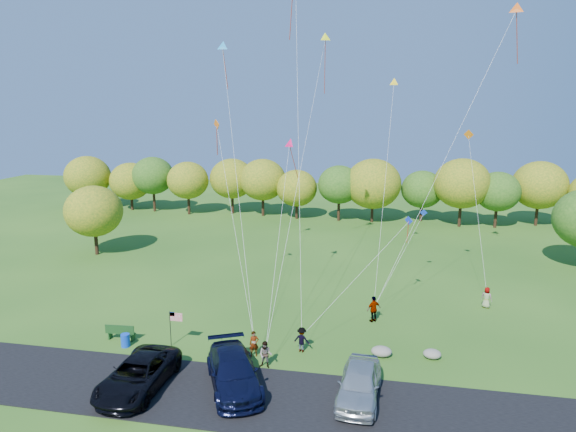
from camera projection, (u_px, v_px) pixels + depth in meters
name	position (u px, v px, depth m)	size (l,w,h in m)	color
ground	(271.00, 361.00, 29.99)	(140.00, 140.00, 0.00)	#275418
asphalt_lane	(254.00, 398.00, 26.14)	(44.00, 6.00, 0.06)	black
treeline	(349.00, 185.00, 63.64)	(75.92, 27.87, 8.64)	#332012
minivan_dark	(138.00, 375.00, 26.76)	(2.72, 5.89, 1.64)	black
minivan_navy	(234.00, 372.00, 26.93)	(2.44, 5.99, 1.74)	black
minivan_silver	(359.00, 383.00, 25.85)	(2.03, 5.06, 1.72)	#B4BBC0
flyer_a	(254.00, 344.00, 30.42)	(0.57, 0.37, 1.56)	#4C4C59
flyer_b	(266.00, 355.00, 29.08)	(0.76, 0.59, 1.57)	#4C4C59
flyer_c	(302.00, 340.00, 30.98)	(1.00, 0.57, 1.55)	#4C4C59
flyer_d	(374.00, 309.00, 35.23)	(1.08, 0.45, 1.84)	#4C4C59
flyer_e	(487.00, 298.00, 37.71)	(0.77, 0.50, 1.57)	#4C4C59
park_bench	(120.00, 332.00, 32.51)	(1.90, 0.53, 1.05)	#173F17
trash_barrel	(125.00, 340.00, 31.70)	(0.54, 0.54, 0.81)	blue
flag_assembly	(174.00, 321.00, 31.45)	(0.84, 0.55, 2.27)	black
boulder_near	(381.00, 351.00, 30.48)	(1.22, 0.96, 0.61)	gray
boulder_far	(432.00, 354.00, 30.24)	(1.06, 0.88, 0.55)	slate
kites_aloft	(344.00, 45.00, 38.44)	(22.49, 10.77, 19.87)	#F31B51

